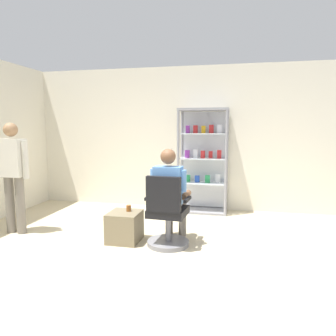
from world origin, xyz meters
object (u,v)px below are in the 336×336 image
(office_chair, at_px, (167,218))
(tea_glass, at_px, (129,208))
(seated_shopkeeper, at_px, (170,191))
(display_cabinet_main, at_px, (203,160))
(storage_crate, at_px, (125,227))
(standing_customer, at_px, (13,171))

(office_chair, bearing_deg, tea_glass, 166.87)
(seated_shopkeeper, xyz_separation_m, tea_glass, (-0.58, -0.03, -0.26))
(tea_glass, bearing_deg, seated_shopkeeper, 2.91)
(display_cabinet_main, bearing_deg, tea_glass, -115.61)
(display_cabinet_main, height_order, seated_shopkeeper, display_cabinet_main)
(office_chair, height_order, seated_shopkeeper, seated_shopkeeper)
(display_cabinet_main, xyz_separation_m, office_chair, (-0.27, -1.89, -0.57))
(display_cabinet_main, distance_m, seated_shopkeeper, 1.77)
(storage_crate, distance_m, tea_glass, 0.26)
(tea_glass, bearing_deg, display_cabinet_main, 64.39)
(seated_shopkeeper, bearing_deg, standing_customer, -177.66)
(standing_customer, bearing_deg, display_cabinet_main, 35.18)
(standing_customer, bearing_deg, seated_shopkeeper, 2.34)
(display_cabinet_main, xyz_separation_m, storage_crate, (-0.89, -1.82, -0.76))
(office_chair, distance_m, standing_customer, 2.38)
(display_cabinet_main, height_order, tea_glass, display_cabinet_main)
(storage_crate, relative_size, standing_customer, 0.28)
(seated_shopkeeper, height_order, tea_glass, seated_shopkeeper)
(office_chair, height_order, storage_crate, office_chair)
(storage_crate, distance_m, standing_customer, 1.85)
(storage_crate, height_order, tea_glass, tea_glass)
(display_cabinet_main, relative_size, office_chair, 1.98)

